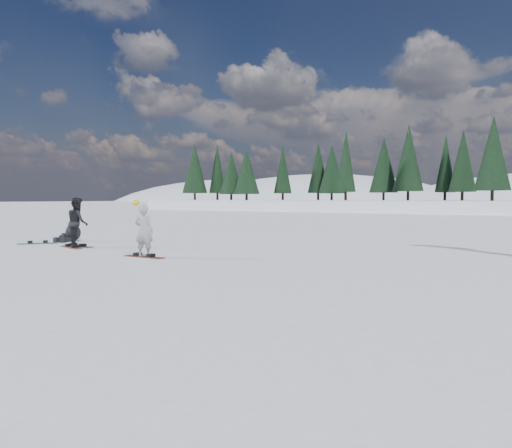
{
  "coord_description": "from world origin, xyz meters",
  "views": [
    {
      "loc": [
        12.66,
        -11.29,
        1.83
      ],
      "look_at": [
        5.3,
        0.54,
        1.1
      ],
      "focal_mm": 35.0,
      "sensor_mm": 36.0,
      "label": 1
    }
  ],
  "objects": [
    {
      "name": "snowboard_loose_c",
      "position": [
        -6.58,
        3.34,
        0.01
      ],
      "size": [
        1.51,
        0.35,
        0.03
      ],
      "primitive_type": "cube",
      "rotation": [
        0.0,
        0.0,
        0.04
      ],
      "color": "#186C84",
      "rests_on": "ground"
    },
    {
      "name": "snowboarder_man",
      "position": [
        -2.82,
        0.97,
        0.92
      ],
      "size": [
        1.14,
        1.08,
        1.85
      ],
      "primitive_type": "imported",
      "rotation": [
        0.0,
        0.0,
        2.55
      ],
      "color": "black",
      "rests_on": "ground"
    },
    {
      "name": "snowboard_loose_a",
      "position": [
        -5.19,
        0.92,
        0.01
      ],
      "size": [
        1.09,
        1.39,
        0.03
      ],
      "primitive_type": "cube",
      "rotation": [
        0.0,
        0.0,
        0.96
      ],
      "color": "#177783",
      "rests_on": "ground"
    },
    {
      "name": "alpine_backdrop",
      "position": [
        -11.72,
        189.17,
        -13.97
      ],
      "size": [
        412.5,
        227.0,
        53.2
      ],
      "color": "white",
      "rests_on": "ground"
    },
    {
      "name": "snowboard_loose_b",
      "position": [
        -2.69,
        0.58,
        0.01
      ],
      "size": [
        1.52,
        0.71,
        0.03
      ],
      "primitive_type": "cube",
      "rotation": [
        0.0,
        0.0,
        -0.3
      ],
      "color": "#A13F23",
      "rests_on": "ground"
    },
    {
      "name": "snowboarder_woman",
      "position": [
        1.66,
        -0.15,
        0.83
      ],
      "size": [
        0.69,
        0.56,
        1.77
      ],
      "rotation": [
        0.0,
        0.0,
        3.47
      ],
      "color": "#A1A2A7",
      "rests_on": "ground"
    },
    {
      "name": "ground",
      "position": [
        0.0,
        0.0,
        0.0
      ],
      "size": [
        420.0,
        420.0,
        0.0
      ],
      "primitive_type": "plane",
      "color": "white",
      "rests_on": "ground"
    },
    {
      "name": "snowboard_man",
      "position": [
        -2.82,
        0.97,
        0.01
      ],
      "size": [
        1.51,
        0.36,
        0.03
      ],
      "primitive_type": "cube",
      "rotation": [
        0.0,
        0.0,
        -0.05
      ],
      "color": "navy",
      "rests_on": "ground"
    },
    {
      "name": "seated_rider",
      "position": [
        -5.0,
        2.39,
        0.36
      ],
      "size": [
        0.8,
        1.19,
        0.95
      ],
      "rotation": [
        0.0,
        0.0,
        0.26
      ],
      "color": "black",
      "rests_on": "ground"
    },
    {
      "name": "gear_bag",
      "position": [
        -5.7,
        2.65,
        0.15
      ],
      "size": [
        0.53,
        0.45,
        0.3
      ],
      "primitive_type": "cube",
      "rotation": [
        0.0,
        0.0,
        -0.38
      ],
      "color": "black",
      "rests_on": "ground"
    },
    {
      "name": "snowboard_woman",
      "position": [
        1.66,
        -0.14,
        0.01
      ],
      "size": [
        1.5,
        0.29,
        0.03
      ],
      "primitive_type": "cube",
      "rotation": [
        0.0,
        0.0,
        -0.01
      ],
      "color": "maroon",
      "rests_on": "ground"
    }
  ]
}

